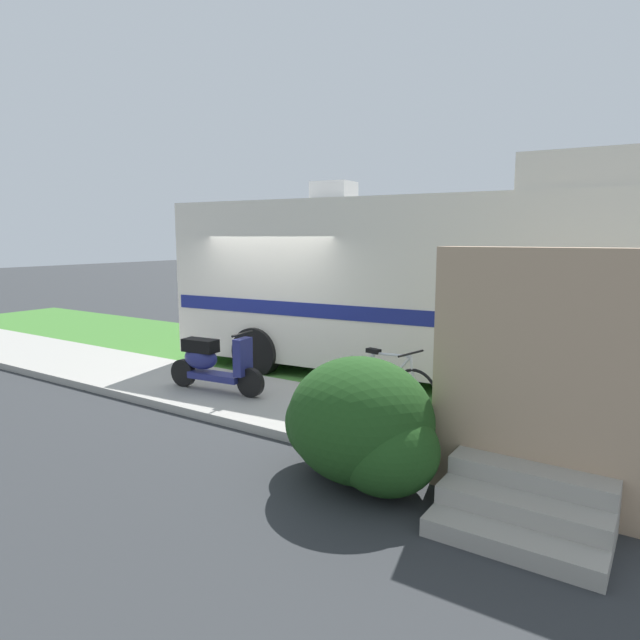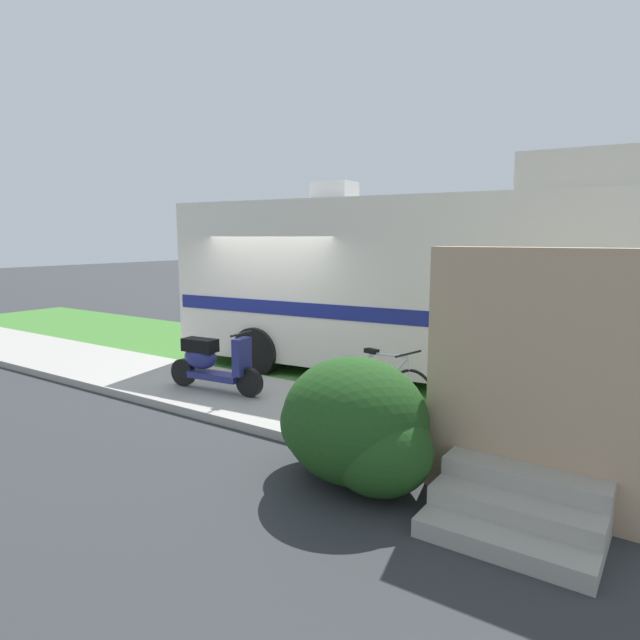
% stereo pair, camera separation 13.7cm
% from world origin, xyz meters
% --- Properties ---
extents(ground_plane, '(80.00, 80.00, 0.00)m').
position_xyz_m(ground_plane, '(0.00, 0.00, 0.00)').
color(ground_plane, '#2D3033').
extents(sidewalk, '(24.00, 2.00, 0.12)m').
position_xyz_m(sidewalk, '(0.00, -1.20, 0.06)').
color(sidewalk, '#9E9B93').
rests_on(sidewalk, ground).
extents(grass_strip, '(24.00, 3.40, 0.08)m').
position_xyz_m(grass_strip, '(0.00, 1.50, 0.04)').
color(grass_strip, '#3D752D').
rests_on(grass_strip, ground).
extents(motorhome_rv, '(8.01, 3.00, 3.61)m').
position_xyz_m(motorhome_rv, '(1.84, 1.36, 1.72)').
color(motorhome_rv, silver).
rests_on(motorhome_rv, ground).
extents(scooter, '(1.73, 0.51, 0.97)m').
position_xyz_m(scooter, '(-0.03, -1.35, 0.58)').
color(scooter, black).
rests_on(scooter, ground).
extents(bicycle, '(1.71, 0.56, 0.91)m').
position_xyz_m(bicycle, '(2.67, -0.86, 0.51)').
color(bicycle, black).
rests_on(bicycle, ground).
extents(pickup_truck_near, '(5.38, 2.33, 1.70)m').
position_xyz_m(pickup_truck_near, '(-2.16, 6.30, 0.92)').
color(pickup_truck_near, '#1E2328').
rests_on(pickup_truck_near, ground).
extents(porch_steps, '(2.00, 1.26, 2.40)m').
position_xyz_m(porch_steps, '(4.93, -2.29, 0.97)').
color(porch_steps, '#9E998E').
rests_on(porch_steps, ground).
extents(bush_by_porch, '(1.80, 1.35, 1.28)m').
position_xyz_m(bush_by_porch, '(3.31, -2.69, 0.60)').
color(bush_by_porch, '#1E4719').
rests_on(bush_by_porch, ground).
extents(bottle_green, '(0.06, 0.06, 0.23)m').
position_xyz_m(bottle_green, '(4.61, -0.83, 0.22)').
color(bottle_green, brown).
rests_on(bottle_green, ground).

